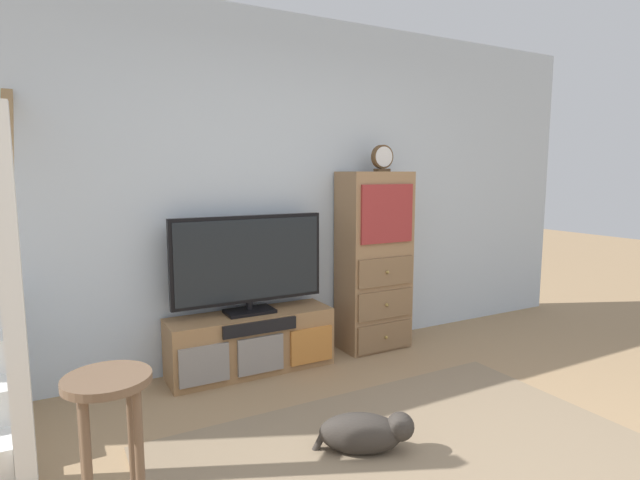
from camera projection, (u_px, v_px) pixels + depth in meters
name	position (u px, v px, depth m)	size (l,w,h in m)	color
back_wall	(272.00, 190.00, 3.99)	(6.40, 0.12, 2.70)	silver
area_rug	(421.00, 466.00, 2.55)	(2.60, 1.80, 0.01)	#847056
media_console	(251.00, 342.00, 3.77)	(1.23, 0.38, 0.45)	#997047
television	(249.00, 262.00, 3.71)	(1.16, 0.22, 0.73)	black
side_cabinet	(374.00, 261.00, 4.24)	(0.58, 0.38, 1.49)	#93704C
desk_clock	(382.00, 158.00, 4.13)	(0.19, 0.08, 0.22)	#4C3823
bar_stool_near	(109.00, 418.00, 2.00)	(0.34, 0.34, 0.69)	brown
dog	(366.00, 432.00, 2.67)	(0.49, 0.40, 0.23)	#332D28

